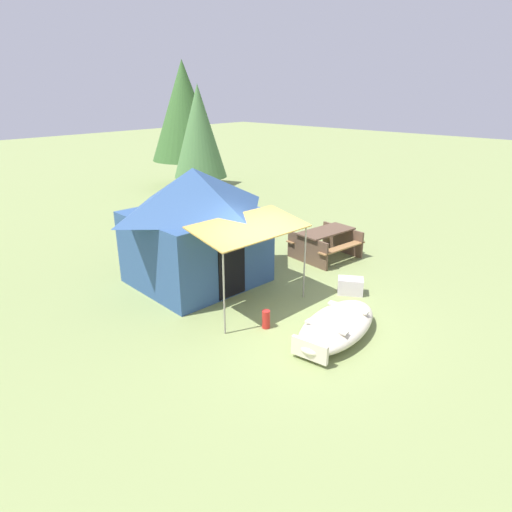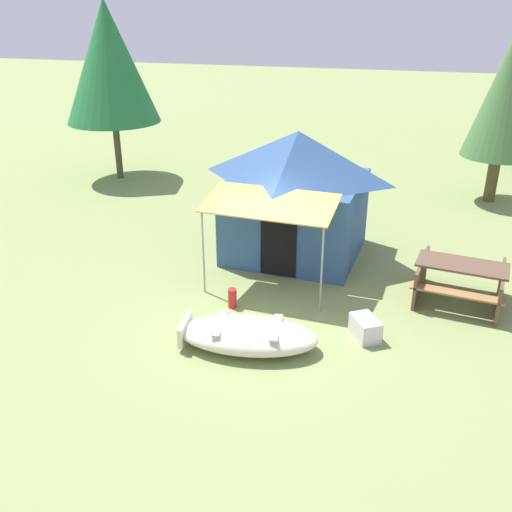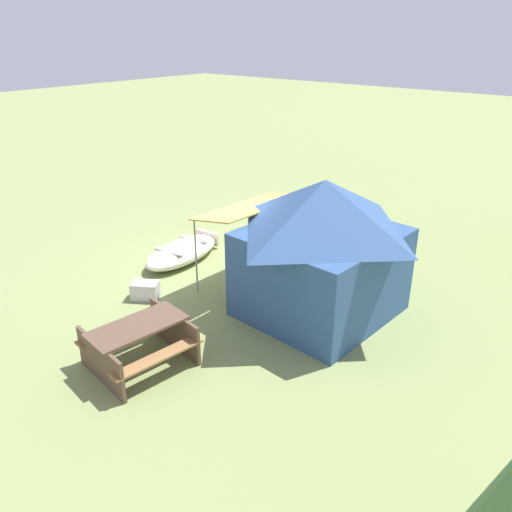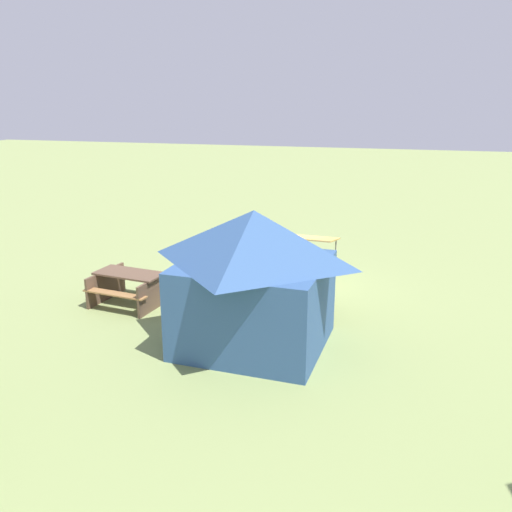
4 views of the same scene
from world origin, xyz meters
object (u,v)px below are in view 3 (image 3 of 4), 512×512
at_px(beached_rowboat, 182,251).
at_px(fuel_can, 236,258).
at_px(picnic_table, 139,340).
at_px(cooler_box, 145,290).
at_px(canvas_cabin_tent, 322,247).

distance_m(beached_rowboat, fuel_can, 1.39).
bearing_deg(picnic_table, fuel_can, -161.20).
xyz_separation_m(picnic_table, cooler_box, (-1.58, -1.79, -0.30)).
height_order(canvas_cabin_tent, fuel_can, canvas_cabin_tent).
bearing_deg(fuel_can, picnic_table, 18.80).
relative_size(picnic_table, cooler_box, 3.20).
distance_m(picnic_table, cooler_box, 2.41).
height_order(canvas_cabin_tent, picnic_table, canvas_cabin_tent).
distance_m(canvas_cabin_tent, picnic_table, 3.88).
bearing_deg(canvas_cabin_tent, fuel_can, -102.27).
distance_m(picnic_table, fuel_can, 4.34).
bearing_deg(beached_rowboat, picnic_table, 37.28).
bearing_deg(cooler_box, fuel_can, 171.11).
xyz_separation_m(canvas_cabin_tent, cooler_box, (1.91, -3.18, -1.26)).
bearing_deg(canvas_cabin_tent, cooler_box, -58.95).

